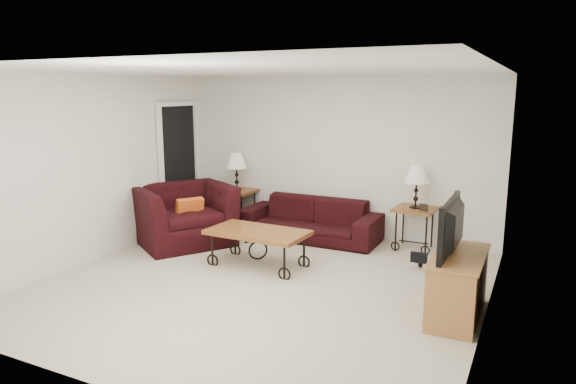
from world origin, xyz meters
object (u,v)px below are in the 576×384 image
at_px(side_table_left, 237,208).
at_px(television, 459,227).
at_px(sofa, 310,219).
at_px(coffee_table, 258,248).
at_px(tv_stand, 458,286).
at_px(backpack, 421,252).
at_px(lamp_right, 416,187).
at_px(armchair, 184,215).
at_px(side_table_right, 414,228).
at_px(lamp_left, 237,172).

xyz_separation_m(side_table_left, television, (3.91, -2.12, 0.63)).
distance_m(sofa, coffee_table, 1.48).
bearing_deg(television, tv_stand, 90.00).
bearing_deg(side_table_left, backpack, -13.48).
distance_m(lamp_right, armchair, 3.45).
relative_size(sofa, backpack, 5.12).
bearing_deg(coffee_table, lamp_right, 44.78).
bearing_deg(television, armchair, -102.07).
bearing_deg(side_table_right, armchair, -158.69).
relative_size(television, backpack, 2.35).
bearing_deg(lamp_left, backpack, -13.48).
height_order(side_table_right, lamp_right, lamp_right).
height_order(lamp_left, backpack, lamp_left).
relative_size(side_table_right, backpack, 1.47).
bearing_deg(side_table_left, coffee_table, -51.07).
relative_size(sofa, coffee_table, 1.66).
height_order(side_table_left, coffee_table, side_table_left).
distance_m(side_table_left, lamp_left, 0.63).
height_order(coffee_table, television, television).
bearing_deg(lamp_right, tv_stand, -66.50).
height_order(sofa, lamp_right, lamp_right).
bearing_deg(backpack, side_table_right, 107.16).
height_order(side_table_right, lamp_left, lamp_left).
distance_m(coffee_table, television, 2.70).
distance_m(lamp_right, coffee_table, 2.45).
xyz_separation_m(coffee_table, television, (2.57, -0.46, 0.70)).
bearing_deg(coffee_table, lamp_left, 128.93).
height_order(side_table_left, armchair, armchair).
xyz_separation_m(side_table_left, backpack, (3.28, -0.79, -0.10)).
distance_m(coffee_table, armchair, 1.58).
height_order(sofa, coffee_table, sofa).
distance_m(side_table_right, backpack, 0.84).
relative_size(lamp_right, coffee_table, 0.48).
height_order(sofa, side_table_left, sofa).
xyz_separation_m(lamp_right, armchair, (-3.18, -1.24, -0.48)).
xyz_separation_m(side_table_right, television, (0.90, -2.12, 0.63)).
height_order(side_table_right, backpack, side_table_right).
height_order(side_table_left, backpack, side_table_left).
distance_m(lamp_right, tv_stand, 2.38).
height_order(side_table_left, lamp_right, lamp_right).
xyz_separation_m(side_table_right, lamp_right, (0.00, 0.00, 0.62)).
xyz_separation_m(side_table_left, armchair, (-0.17, -1.24, 0.13)).
xyz_separation_m(side_table_right, tv_stand, (0.92, -2.12, 0.02)).
bearing_deg(coffee_table, backpack, 24.19).
bearing_deg(armchair, lamp_left, 24.81).
bearing_deg(armchair, backpack, -49.78).
height_order(lamp_left, lamp_right, lamp_left).
relative_size(lamp_left, armchair, 0.46).
bearing_deg(backpack, coffee_table, -157.59).
height_order(side_table_left, side_table_right, side_table_left).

